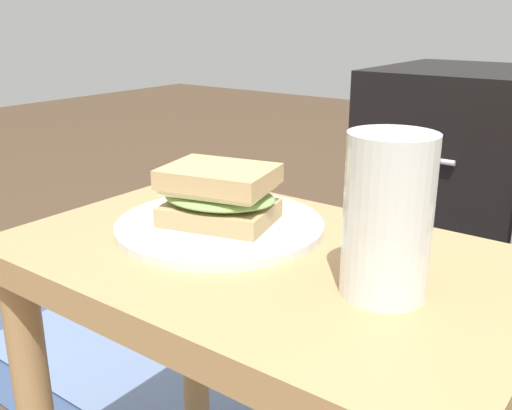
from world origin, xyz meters
TOP-DOWN VIEW (x-y plane):
  - side_table at (0.00, 0.00)m, footprint 0.56×0.36m
  - area_rug at (-0.41, 0.41)m, footprint 1.05×0.86m
  - plate at (-0.08, 0.02)m, footprint 0.24×0.24m
  - sandwich_front at (-0.08, 0.02)m, footprint 0.15×0.13m
  - beer_glass at (0.15, -0.02)m, footprint 0.08×0.08m

SIDE VIEW (x-z plane):
  - area_rug at x=-0.41m, z-range 0.00..0.01m
  - side_table at x=0.00m, z-range 0.14..0.60m
  - plate at x=-0.08m, z-range 0.46..0.47m
  - sandwich_front at x=-0.08m, z-range 0.47..0.54m
  - beer_glass at x=0.15m, z-range 0.46..0.60m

